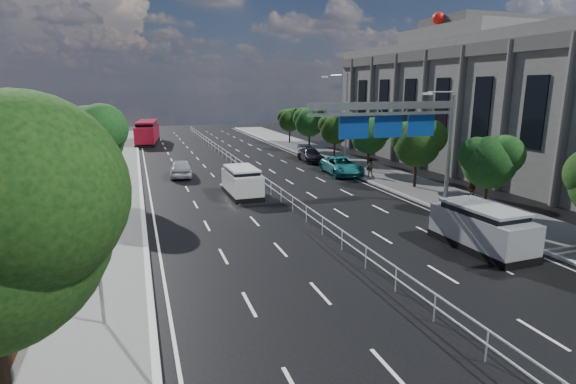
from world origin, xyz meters
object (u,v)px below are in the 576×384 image
white_minivan (242,182)px  near_car_dark (149,135)px  near_car_silver (181,168)px  pedestrian_a (472,182)px  red_bus (147,132)px  pedestrian_b (370,168)px  toilet_sign (80,244)px  parked_car_dark (310,155)px  silver_minivan (482,228)px  overhead_gantry (400,121)px  parked_car_teal (342,166)px

white_minivan → near_car_dark: white_minivan is taller
near_car_silver → near_car_dark: near_car_dark is taller
pedestrian_a → near_car_dark: bearing=-87.5°
white_minivan → red_bus: bearing=98.1°
white_minivan → pedestrian_b: 12.29m
toilet_sign → red_bus: 51.02m
near_car_dark → parked_car_dark: (15.60, -24.62, -0.14)m
silver_minivan → pedestrian_b: size_ratio=3.46×
overhead_gantry → parked_car_teal: (1.56, 11.43, -4.82)m
white_minivan → near_car_dark: size_ratio=0.96×
parked_car_teal → near_car_dark: bearing=120.1°
parked_car_dark → white_minivan: bearing=-125.4°
red_bus → near_car_silver: 25.89m
overhead_gantry → near_car_silver: overhead_gantry is taller
toilet_sign → pedestrian_a: bearing=23.8°
toilet_sign → overhead_gantry: overhead_gantry is taller
overhead_gantry → parked_car_teal: size_ratio=1.81×
silver_minivan → pedestrian_a: silver_minivan is taller
near_car_dark → silver_minivan: 53.62m
white_minivan → red_bus: size_ratio=0.45×
overhead_gantry → toilet_sign: bearing=-150.4°
pedestrian_b → white_minivan: bearing=57.5°
near_car_silver → overhead_gantry: bearing=134.2°
white_minivan → parked_car_teal: size_ratio=0.85×
near_car_dark → parked_car_teal: (15.60, -32.33, -0.04)m
white_minivan → parked_car_dark: 16.38m
silver_minivan → parked_car_teal: (1.80, 19.49, -0.28)m
white_minivan → parked_car_dark: white_minivan is taller
near_car_dark → parked_car_dark: size_ratio=1.06×
silver_minivan → pedestrian_b: 17.62m
toilet_sign → near_car_dark: toilet_sign is taller
overhead_gantry → pedestrian_b: size_ratio=6.68×
red_bus → near_car_dark: bearing=93.2°
toilet_sign → red_bus: toilet_sign is taller
white_minivan → parked_car_teal: bearing=24.8°
pedestrian_a → toilet_sign: bearing=0.6°
pedestrian_a → red_bus: bearing=-85.7°
overhead_gantry → parked_car_dark: (1.56, 19.15, -4.91)m
near_car_silver → pedestrian_b: (15.47, -5.80, 0.13)m
parked_car_teal → pedestrian_a: (5.10, -10.75, 0.30)m
toilet_sign → pedestrian_b: toilet_sign is taller
silver_minivan → pedestrian_b: bearing=76.7°
overhead_gantry → near_car_dark: (-14.04, 43.76, -4.77)m
overhead_gantry → white_minivan: bearing=143.7°
toilet_sign → pedestrian_b: bearing=42.7°
pedestrian_b → pedestrian_a: bearing=156.4°
red_bus → silver_minivan: bearing=-67.0°
white_minivan → parked_car_dark: bearing=49.9°
overhead_gantry → pedestrian_b: bearing=70.9°
parked_car_dark → overhead_gantry: bearing=-91.0°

